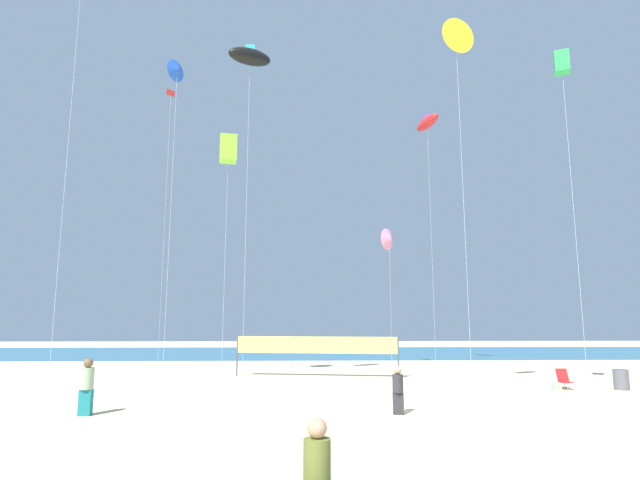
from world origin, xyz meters
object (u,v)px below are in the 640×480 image
Objects in this scene: beachgoer_sage_shirt at (87,385)px; kite_black_inflatable at (250,57)px; mother_figure at (317,476)px; kite_lime_box at (228,149)px; volleyball_net at (316,347)px; kite_green_box at (562,64)px; beachgoer_charcoal_shirt at (398,389)px; trash_barrel at (621,380)px; kite_blue_delta at (177,71)px; kite_pink_delta at (389,239)px; kite_red_diamond at (171,98)px; kite_yellow_delta at (456,38)px; folding_beach_chair at (564,379)px; kite_red_inflatable at (427,123)px; beach_handbag at (557,387)px.

beachgoer_sage_shirt is 17.61m from kite_black_inflatable.
kite_lime_box is (-4.38, 19.11, 11.40)m from mother_figure.
kite_green_box is at bearing -39.57° from volleyball_net.
beachgoer_charcoal_shirt is 1.74× the size of trash_barrel.
kite_blue_delta is at bearing -149.85° from volleyball_net.
kite_black_inflatable is at bearing -130.96° from kite_pink_delta.
kite_green_box reaches higher than mother_figure.
mother_figure is 0.08× the size of kite_red_diamond.
mother_figure is 12.22m from beachgoer_sage_shirt.
mother_figure is 20.02m from kite_yellow_delta.
kite_red_diamond is (-7.22, 11.72, 3.08)m from kite_black_inflatable.
trash_barrel is (2.44, -0.30, -0.02)m from folding_beach_chair.
kite_green_box reaches higher than volleyball_net.
kite_blue_delta is (-17.47, 4.37, 1.65)m from kite_green_box.
beachgoer_charcoal_shirt is 0.11× the size of kite_green_box.
kite_blue_delta is at bearing -147.75° from kite_red_inflatable.
beachgoer_sage_shirt is 0.11× the size of kite_black_inflatable.
mother_figure is 20.79m from trash_barrel.
kite_green_box is at bearing -37.76° from kite_red_diamond.
kite_yellow_delta is (-7.67, -2.82, 14.72)m from trash_barrel.
kite_pink_delta is (-8.29, 11.65, 8.20)m from trash_barrel.
volleyball_net is 18.16m from kite_green_box.
beach_handbag is 31.78m from kite_red_diamond.
kite_green_box is 14.81m from kite_black_inflatable.
kite_green_box reaches higher than beach_handbag.
volleyball_net is 0.51× the size of kite_red_inflatable.
beach_handbag is 0.02× the size of kite_yellow_delta.
kite_yellow_delta is at bearing 46.96° from mother_figure.
beach_handbag is 0.04× the size of kite_pink_delta.
kite_green_box is 27.24m from kite_red_diamond.
kite_lime_box is at bearing -150.89° from kite_red_inflatable.
kite_yellow_delta is at bearing -31.50° from kite_lime_box.
kite_red_inflatable is (-5.52, 10.90, 16.46)m from trash_barrel.
kite_pink_delta is at bearing 39.76° from kite_blue_delta.
beachgoer_sage_shirt is 0.14× the size of kite_lime_box.
kite_green_box is 0.84× the size of kite_black_inflatable.
kite_blue_delta is at bearing -140.24° from kite_pink_delta.
kite_red_inflatable reaches higher than beach_handbag.
beachgoer_charcoal_shirt is at bearing -36.03° from kite_blue_delta.
beachgoer_sage_shirt is 27.80m from kite_red_inflatable.
folding_beach_chair is (8.63, 5.97, -0.36)m from beachgoer_charcoal_shirt.
beach_handbag is at bearing 30.99° from beachgoer_charcoal_shirt.
kite_yellow_delta is (13.62, 2.73, 14.19)m from beachgoer_sage_shirt.
kite_green_box is at bearing -70.97° from kite_pink_delta.
beachgoer_sage_shirt is 26.65m from kite_red_diamond.
volleyball_net is (0.46, 20.85, 0.74)m from mother_figure.
volleyball_net is at bearing 64.61° from beachgoer_sage_shirt.
beachgoer_charcoal_shirt is 16.54m from kite_lime_box.
trash_barrel reaches higher than beach_handbag.
volleyball_net is at bearing 30.15° from kite_blue_delta.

